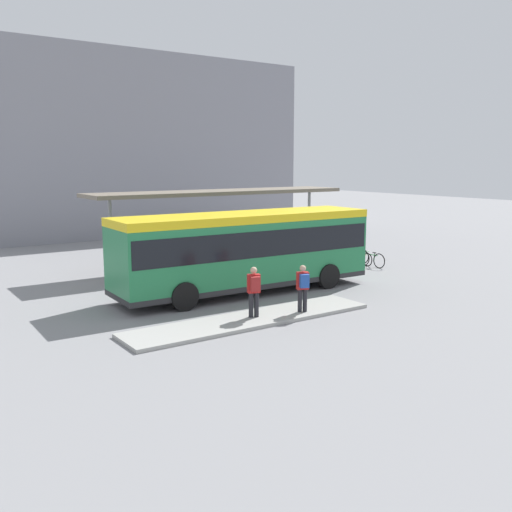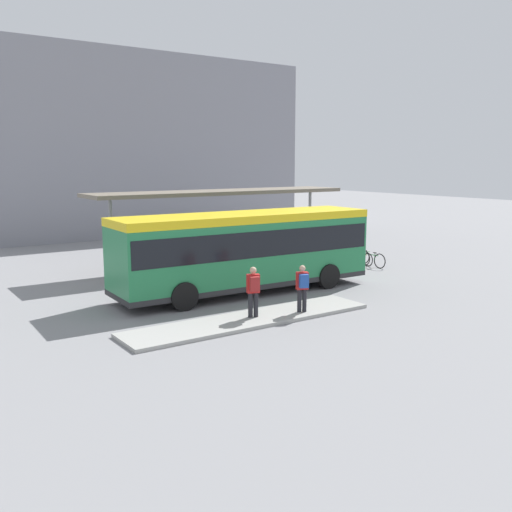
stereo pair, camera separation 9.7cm
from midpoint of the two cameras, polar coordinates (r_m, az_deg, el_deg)
name	(u,v)px [view 1 (the left image)]	position (r m, az deg, el deg)	size (l,w,h in m)	color
ground_plane	(245,292)	(22.56, -1.22, -3.67)	(120.00, 120.00, 0.00)	gray
curb_island	(251,320)	(18.54, -0.62, -6.37)	(8.68, 1.80, 0.12)	#9E9E99
city_bus	(245,247)	(22.22, -1.21, 0.95)	(10.54, 2.91, 3.14)	#237A47
pedestrian_waiting	(254,289)	(18.34, -0.35, -3.29)	(0.47, 0.51, 1.65)	#232328
pedestrian_companion	(303,285)	(19.04, 4.57, -2.96)	(0.47, 0.50, 1.59)	#232328
bicycle_green	(371,259)	(28.53, 11.37, -0.32)	(0.48, 1.73, 0.75)	black
bicycle_yellow	(361,258)	(28.99, 10.35, -0.20)	(0.48, 1.57, 0.68)	black
bicycle_black	(354,255)	(29.62, 9.70, 0.10)	(0.48, 1.77, 0.77)	black
station_shelter	(221,193)	(28.31, -3.64, 6.29)	(13.40, 2.65, 3.71)	#706656
potted_planter_near_shelter	(321,248)	(29.79, 6.42, 0.78)	(0.77, 0.77, 1.27)	slate
potted_planter_far_side	(227,261)	(26.10, -3.04, -0.47)	(0.90, 0.90, 1.24)	slate
station_building	(127,147)	(46.07, -12.80, 10.58)	(22.92, 12.58, 12.47)	gray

